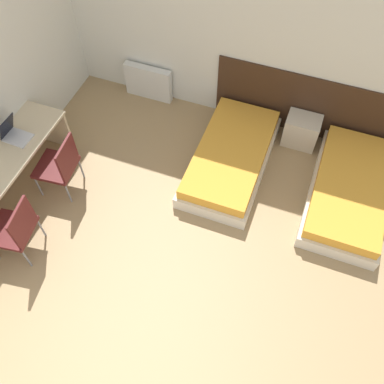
# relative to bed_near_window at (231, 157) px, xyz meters

# --- Properties ---
(wall_back) EXTENTS (6.07, 0.05, 2.70)m
(wall_back) POSITION_rel_bed_near_window_xyz_m (-0.20, 1.01, 1.18)
(wall_back) COLOR silver
(wall_back) RESTS_ON ground_plane
(headboard_panel) EXTENTS (2.66, 0.03, 1.00)m
(headboard_panel) POSITION_rel_bed_near_window_xyz_m (0.80, 0.97, 0.33)
(headboard_panel) COLOR #382316
(headboard_panel) RESTS_ON ground_plane
(bed_near_window) EXTENTS (0.96, 1.88, 0.35)m
(bed_near_window) POSITION_rel_bed_near_window_xyz_m (0.00, 0.00, 0.00)
(bed_near_window) COLOR beige
(bed_near_window) RESTS_ON ground_plane
(bed_near_door) EXTENTS (0.96, 1.88, 0.35)m
(bed_near_door) POSITION_rel_bed_near_window_xyz_m (1.60, 0.00, 0.00)
(bed_near_door) COLOR beige
(bed_near_door) RESTS_ON ground_plane
(nightstand) EXTENTS (0.47, 0.35, 0.46)m
(nightstand) POSITION_rel_bed_near_window_xyz_m (0.80, 0.76, 0.06)
(nightstand) COLOR beige
(nightstand) RESTS_ON ground_plane
(radiator) EXTENTS (0.74, 0.12, 0.55)m
(radiator) POSITION_rel_bed_near_window_xyz_m (-1.61, 0.89, 0.11)
(radiator) COLOR silver
(radiator) RESTS_ON ground_plane
(chair_near_laptop) EXTENTS (0.52, 0.52, 0.90)m
(chair_near_laptop) POSITION_rel_bed_near_window_xyz_m (-1.92, -1.12, 0.32)
(chair_near_laptop) COLOR #511919
(chair_near_laptop) RESTS_ON ground_plane
(chair_near_notebook) EXTENTS (0.54, 0.54, 0.90)m
(chair_near_notebook) POSITION_rel_bed_near_window_xyz_m (-1.92, -2.10, 0.32)
(chair_near_notebook) COLOR #511919
(chair_near_notebook) RESTS_ON ground_plane
(laptop) EXTENTS (0.34, 0.26, 0.32)m
(laptop) POSITION_rel_bed_near_window_xyz_m (-2.51, -1.07, 0.62)
(laptop) COLOR silver
(laptop) RESTS_ON desk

